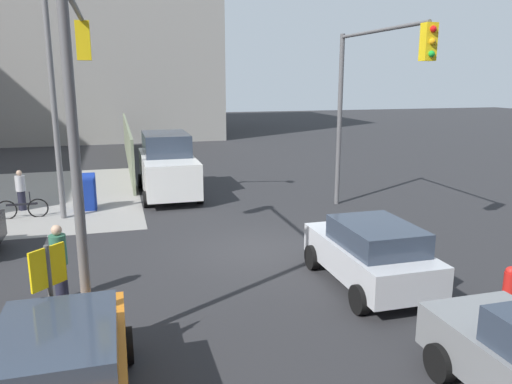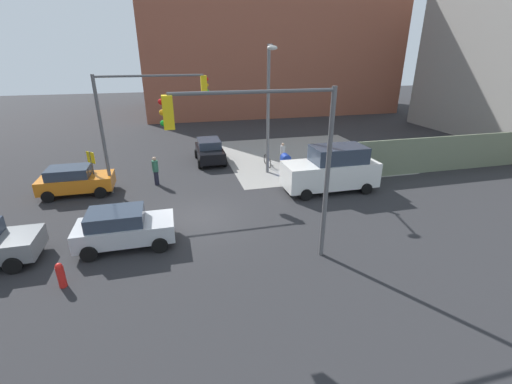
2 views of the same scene
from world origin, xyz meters
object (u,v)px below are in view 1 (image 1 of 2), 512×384
at_px(traffic_signal_se_corner, 369,86).
at_px(pedestrian_crossing, 21,190).
at_px(fire_hydrant, 509,286).
at_px(van_white_delivery, 167,165).
at_px(hatchback_orange, 62,371).
at_px(street_lamp_corner, 63,84).
at_px(bicycle_leaning_on_fence, 22,209).
at_px(pedestrian_waiting, 59,262).
at_px(traffic_signal_nw_corner, 79,90).
at_px(mailbox_blue, 87,190).
at_px(coupe_silver, 371,253).

xyz_separation_m(traffic_signal_se_corner, pedestrian_crossing, (4.52, 11.90, -3.86)).
distance_m(fire_hydrant, van_white_delivery, 14.25).
xyz_separation_m(traffic_signal_se_corner, hatchback_orange, (-8.68, 9.26, -3.81)).
xyz_separation_m(street_lamp_corner, fire_hydrant, (-10.12, -9.64, -4.22)).
bearing_deg(bicycle_leaning_on_fence, pedestrian_waiting, -165.28).
distance_m(traffic_signal_nw_corner, fire_hydrant, 10.05).
relative_size(traffic_signal_nw_corner, van_white_delivery, 1.20).
height_order(hatchback_orange, bicycle_leaning_on_fence, hatchback_orange).
bearing_deg(bicycle_leaning_on_fence, pedestrian_crossing, 9.62).
bearing_deg(street_lamp_corner, pedestrian_waiting, -178.08).
bearing_deg(hatchback_orange, pedestrian_waiting, 5.70).
distance_m(traffic_signal_nw_corner, street_lamp_corner, 7.38).
relative_size(pedestrian_crossing, bicycle_leaning_on_fence, 0.88).
xyz_separation_m(traffic_signal_nw_corner, street_lamp_corner, (7.32, 0.94, 0.04)).
bearing_deg(traffic_signal_se_corner, mailbox_blue, 67.59).
xyz_separation_m(pedestrian_crossing, pedestrian_waiting, (-8.80, -2.20, 0.13)).
distance_m(traffic_signal_nw_corner, bicycle_leaning_on_fence, 9.31).
bearing_deg(traffic_signal_se_corner, street_lamp_corner, 74.05).
bearing_deg(pedestrian_waiting, coupe_silver, 63.00).
height_order(traffic_signal_se_corner, van_white_delivery, traffic_signal_se_corner).
xyz_separation_m(traffic_signal_se_corner, mailbox_blue, (3.92, 9.50, -3.89)).
height_order(hatchback_orange, pedestrian_crossing, hatchback_orange).
bearing_deg(van_white_delivery, fire_hydrant, -155.06).
xyz_separation_m(traffic_signal_nw_corner, coupe_silver, (-0.95, -6.34, -3.82)).
bearing_deg(street_lamp_corner, coupe_silver, -138.67).
bearing_deg(bicycle_leaning_on_fence, van_white_delivery, -66.92).
distance_m(fire_hydrant, hatchback_orange, 9.08).
height_order(street_lamp_corner, coupe_silver, street_lamp_corner).
xyz_separation_m(traffic_signal_nw_corner, mailbox_blue, (8.40, 0.50, -3.90)).
height_order(mailbox_blue, pedestrian_crossing, pedestrian_crossing).
bearing_deg(fire_hydrant, bicycle_leaning_on_fence, 47.07).
bearing_deg(mailbox_blue, fire_hydrant, -140.60).
relative_size(traffic_signal_se_corner, coupe_silver, 1.67).
relative_size(street_lamp_corner, fire_hydrant, 8.51).
distance_m(traffic_signal_se_corner, pedestrian_waiting, 11.24).
bearing_deg(pedestrian_crossing, traffic_signal_nw_corner, 78.41).
bearing_deg(fire_hydrant, hatchback_orange, 98.83).
height_order(street_lamp_corner, bicycle_leaning_on_fence, street_lamp_corner).
distance_m(van_white_delivery, pedestrian_crossing, 5.73).
bearing_deg(coupe_silver, fire_hydrant, -128.06).
bearing_deg(coupe_silver, pedestrian_waiting, 80.70).
height_order(street_lamp_corner, pedestrian_crossing, street_lamp_corner).
distance_m(traffic_signal_nw_corner, pedestrian_waiting, 3.81).
distance_m(traffic_signal_se_corner, bicycle_leaning_on_fence, 12.90).
relative_size(traffic_signal_se_corner, fire_hydrant, 6.91).
relative_size(fire_hydrant, pedestrian_crossing, 0.61).
distance_m(pedestrian_crossing, bicycle_leaning_on_fence, 1.30).
bearing_deg(coupe_silver, mailbox_blue, 36.18).
height_order(street_lamp_corner, van_white_delivery, street_lamp_corner).
relative_size(traffic_signal_nw_corner, coupe_silver, 1.67).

